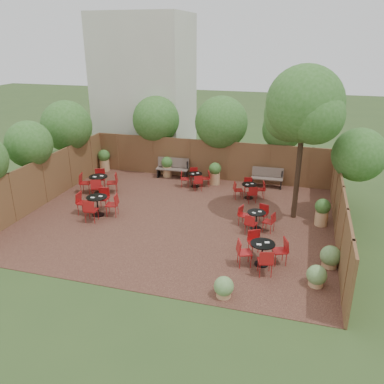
# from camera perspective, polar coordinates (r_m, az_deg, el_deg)

# --- Properties ---
(ground) EXTENTS (80.00, 80.00, 0.00)m
(ground) POSITION_cam_1_polar(r_m,az_deg,el_deg) (15.91, -2.08, -3.82)
(ground) COLOR #354F23
(ground) RESTS_ON ground
(courtyard_paving) EXTENTS (12.00, 10.00, 0.02)m
(courtyard_paving) POSITION_cam_1_polar(r_m,az_deg,el_deg) (15.91, -2.08, -3.79)
(courtyard_paving) COLOR #361D16
(courtyard_paving) RESTS_ON ground
(fence_back) EXTENTS (12.00, 0.08, 2.00)m
(fence_back) POSITION_cam_1_polar(r_m,az_deg,el_deg) (20.05, 2.32, 4.64)
(fence_back) COLOR brown
(fence_back) RESTS_ON ground
(fence_left) EXTENTS (0.08, 10.00, 2.00)m
(fence_left) POSITION_cam_1_polar(r_m,az_deg,el_deg) (18.19, -20.40, 1.50)
(fence_left) COLOR brown
(fence_left) RESTS_ON ground
(fence_right) EXTENTS (0.08, 10.00, 2.00)m
(fence_right) POSITION_cam_1_polar(r_m,az_deg,el_deg) (14.90, 20.41, -2.83)
(fence_right) COLOR brown
(fence_right) RESTS_ON ground
(neighbour_building) EXTENTS (5.00, 4.00, 8.00)m
(neighbour_building) POSITION_cam_1_polar(r_m,az_deg,el_deg) (23.63, -6.74, 14.51)
(neighbour_building) COLOR beige
(neighbour_building) RESTS_ON ground
(overhang_foliage) EXTENTS (15.44, 10.40, 2.63)m
(overhang_foliage) POSITION_cam_1_polar(r_m,az_deg,el_deg) (18.72, -4.40, 8.74)
(overhang_foliage) COLOR #30611F
(overhang_foliage) RESTS_ON ground
(courtyard_tree) EXTENTS (2.92, 2.84, 5.90)m
(courtyard_tree) POSITION_cam_1_polar(r_m,az_deg,el_deg) (15.26, 15.77, 11.37)
(courtyard_tree) COLOR black
(courtyard_tree) RESTS_ON courtyard_paving
(park_bench_left) EXTENTS (1.66, 0.62, 1.01)m
(park_bench_left) POSITION_cam_1_polar(r_m,az_deg,el_deg) (20.33, -2.78, 3.51)
(park_bench_left) COLOR brown
(park_bench_left) RESTS_ON courtyard_paving
(park_bench_right) EXTENTS (1.51, 0.54, 0.92)m
(park_bench_right) POSITION_cam_1_polar(r_m,az_deg,el_deg) (19.39, 10.73, 2.11)
(park_bench_right) COLOR brown
(park_bench_right) RESTS_ON courtyard_paving
(bistro_tables) EXTENTS (9.61, 7.70, 0.95)m
(bistro_tables) POSITION_cam_1_polar(r_m,az_deg,el_deg) (16.32, -2.65, -1.41)
(bistro_tables) COLOR black
(bistro_tables) RESTS_ON courtyard_paving
(planters) EXTENTS (11.73, 4.33, 1.15)m
(planters) POSITION_cam_1_polar(r_m,az_deg,el_deg) (19.16, -0.72, 2.63)
(planters) COLOR tan
(planters) RESTS_ON courtyard_paving
(low_shrubs) EXTENTS (3.49, 3.05, 0.70)m
(low_shrubs) POSITION_cam_1_polar(r_m,az_deg,el_deg) (12.38, 15.14, -10.80)
(low_shrubs) COLOR tan
(low_shrubs) RESTS_ON courtyard_paving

